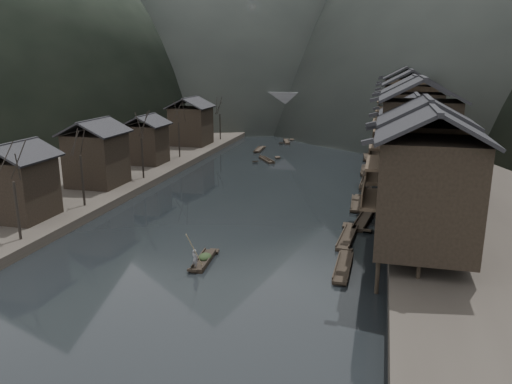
% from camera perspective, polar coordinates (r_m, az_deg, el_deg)
% --- Properties ---
extents(water, '(300.00, 300.00, 0.00)m').
position_cam_1_polar(water, '(49.29, -2.93, -4.44)').
color(water, black).
rests_on(water, ground).
extents(left_bank, '(40.00, 200.00, 1.20)m').
position_cam_1_polar(left_bank, '(98.77, -15.67, 5.24)').
color(left_bank, '#2D2823').
rests_on(left_bank, ground).
extents(stilt_houses, '(9.00, 67.60, 15.23)m').
position_cam_1_polar(stilt_houses, '(64.47, 17.36, 7.59)').
color(stilt_houses, black).
rests_on(stilt_houses, ground).
extents(left_houses, '(8.10, 53.20, 8.73)m').
position_cam_1_polar(left_houses, '(73.86, -13.72, 6.22)').
color(left_houses, black).
rests_on(left_houses, left_bank).
extents(bare_trees, '(3.99, 62.03, 7.98)m').
position_cam_1_polar(bare_trees, '(68.75, -12.66, 6.72)').
color(bare_trees, black).
rests_on(bare_trees, left_bank).
extents(moored_sampans, '(3.10, 62.10, 0.47)m').
position_cam_1_polar(moored_sampans, '(67.13, 12.20, 0.70)').
color(moored_sampans, black).
rests_on(moored_sampans, water).
extents(midriver_boats, '(6.04, 24.94, 0.45)m').
position_cam_1_polar(midriver_boats, '(92.26, 1.79, 4.88)').
color(midriver_boats, black).
rests_on(midriver_boats, water).
extents(stone_bridge, '(40.00, 6.00, 9.00)m').
position_cam_1_polar(stone_bridge, '(117.73, 7.54, 9.36)').
color(stone_bridge, '#4C4C4F').
rests_on(stone_bridge, ground).
extents(hero_sampan, '(1.33, 4.87, 0.43)m').
position_cam_1_polar(hero_sampan, '(41.96, -5.97, -7.76)').
color(hero_sampan, black).
rests_on(hero_sampan, water).
extents(cargo_heap, '(1.06, 1.39, 0.64)m').
position_cam_1_polar(cargo_heap, '(41.94, -5.86, -6.96)').
color(cargo_heap, black).
rests_on(cargo_heap, hero_sampan).
extents(boatman, '(0.69, 0.59, 1.60)m').
position_cam_1_polar(boatman, '(40.16, -7.00, -7.28)').
color(boatman, slate).
rests_on(boatman, hero_sampan).
extents(bamboo_pole, '(1.02, 2.01, 4.19)m').
position_cam_1_polar(bamboo_pole, '(39.09, -6.86, -3.38)').
color(bamboo_pole, '#8C7A51').
rests_on(bamboo_pole, boatman).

